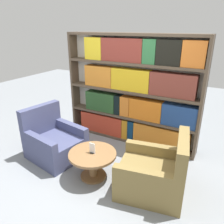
# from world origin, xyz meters

# --- Properties ---
(ground_plane) EXTENTS (14.00, 14.00, 0.00)m
(ground_plane) POSITION_xyz_m (0.00, 0.00, 0.00)
(ground_plane) COLOR gray
(bookshelf) EXTENTS (2.76, 0.30, 2.18)m
(bookshelf) POSITION_xyz_m (0.07, 1.50, 1.07)
(bookshelf) COLOR silver
(bookshelf) RESTS_ON ground_plane
(armchair_left) EXTENTS (1.05, 0.96, 0.94)m
(armchair_left) POSITION_xyz_m (-0.95, 0.23, 0.30)
(armchair_left) COLOR #42476B
(armchair_left) RESTS_ON ground_plane
(armchair_right) EXTENTS (1.06, 0.97, 0.94)m
(armchair_right) POSITION_xyz_m (0.99, 0.23, 0.30)
(armchair_right) COLOR olive
(armchair_right) RESTS_ON ground_plane
(coffee_table) EXTENTS (0.76, 0.76, 0.45)m
(coffee_table) POSITION_xyz_m (0.02, 0.08, 0.32)
(coffee_table) COLOR brown
(coffee_table) RESTS_ON ground_plane
(table_sign) EXTENTS (0.10, 0.06, 0.17)m
(table_sign) POSITION_xyz_m (0.02, 0.08, 0.52)
(table_sign) COLOR black
(table_sign) RESTS_ON coffee_table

